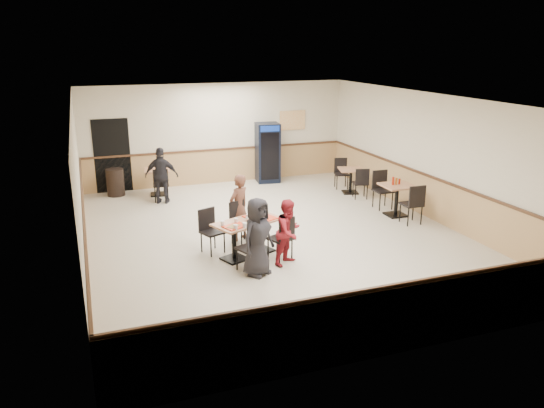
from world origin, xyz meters
name	(u,v)px	position (x,y,z in m)	size (l,w,h in m)	color
ground	(275,235)	(0.00, 0.00, 0.00)	(10.00, 10.00, 0.00)	beige
room_shell	(304,177)	(1.78, 2.55, 0.58)	(10.00, 10.00, 10.00)	silver
main_table	(248,233)	(-0.93, -0.92, 0.49)	(1.53, 1.14, 0.73)	black
main_chairs	(246,234)	(-0.97, -0.93, 0.46)	(1.72, 1.94, 0.93)	black
diner_woman_left	(258,237)	(-1.03, -1.85, 0.74)	(0.72, 0.47, 1.48)	black
diner_woman_right	(289,232)	(-0.30, -1.56, 0.65)	(0.63, 0.49, 1.29)	maroon
diner_man_opposite	(239,208)	(-0.83, 0.02, 0.73)	(0.53, 0.35, 1.46)	brown
lone_diner	(162,176)	(-1.97, 3.36, 0.75)	(0.88, 0.37, 1.51)	black
tabletop_clutter	(248,221)	(-0.92, -0.97, 0.76)	(1.22, 0.94, 0.12)	red
side_table_near	(397,195)	(3.30, 0.30, 0.52)	(0.76, 0.76, 0.79)	black
side_table_near_chair_south	(411,203)	(3.30, -0.33, 0.50)	(0.46, 0.46, 1.00)	black
side_table_near_chair_north	(383,190)	(3.30, 0.93, 0.50)	(0.46, 0.46, 1.00)	black
side_table_far	(351,177)	(3.22, 2.54, 0.47)	(0.81, 0.81, 0.71)	black
side_table_far_chair_south	(360,182)	(3.22, 1.98, 0.45)	(0.41, 0.41, 0.89)	black
side_table_far_chair_north	(342,173)	(3.22, 3.11, 0.45)	(0.41, 0.41, 0.89)	black
condiment_caddy	(396,181)	(3.27, 0.35, 0.88)	(0.23, 0.06, 0.20)	#A0200B
back_table	(158,178)	(-1.97, 4.20, 0.49)	(0.77, 0.77, 0.74)	black
back_table_chair_lone	(161,184)	(-1.97, 3.61, 0.47)	(0.44, 0.44, 0.94)	black
pepsi_cooler	(268,153)	(1.44, 4.59, 0.90)	(0.76, 0.77, 1.81)	black
trash_bin	(115,182)	(-3.10, 4.55, 0.38)	(0.48, 0.48, 0.76)	black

